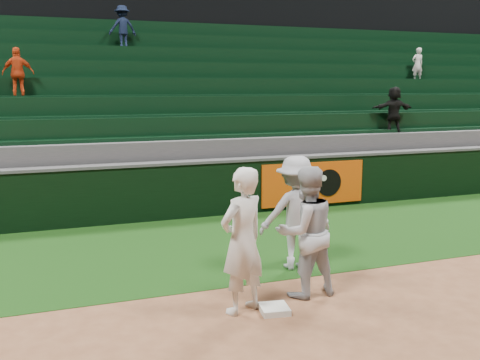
# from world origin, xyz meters

# --- Properties ---
(ground) EXTENTS (70.00, 70.00, 0.00)m
(ground) POSITION_xyz_m (0.00, 0.00, 0.00)
(ground) COLOR brown
(ground) RESTS_ON ground
(foul_grass) EXTENTS (36.00, 4.20, 0.01)m
(foul_grass) POSITION_xyz_m (0.00, 3.00, 0.00)
(foul_grass) COLOR black
(foul_grass) RESTS_ON ground
(upper_deck) EXTENTS (40.00, 12.00, 12.00)m
(upper_deck) POSITION_xyz_m (0.00, 17.45, 6.00)
(upper_deck) COLOR black
(upper_deck) RESTS_ON ground
(first_base) EXTENTS (0.40, 0.40, 0.08)m
(first_base) POSITION_xyz_m (-0.18, -0.09, 0.04)
(first_base) COLOR silver
(first_base) RESTS_ON ground
(first_baseman) EXTENTS (0.81, 0.69, 1.88)m
(first_baseman) POSITION_xyz_m (-0.55, 0.08, 0.94)
(first_baseman) COLOR silver
(first_baseman) RESTS_ON ground
(baserunner) EXTENTS (0.92, 0.74, 1.80)m
(baserunner) POSITION_xyz_m (0.45, 0.31, 0.90)
(baserunner) COLOR #ADB0B8
(baserunner) RESTS_ON ground
(base_coach) EXTENTS (1.22, 0.78, 1.79)m
(base_coach) POSITION_xyz_m (0.80, 1.36, 0.90)
(base_coach) COLOR #9DA0AA
(base_coach) RESTS_ON foul_grass
(field_wall) EXTENTS (36.00, 0.45, 1.25)m
(field_wall) POSITION_xyz_m (0.03, 5.20, 0.63)
(field_wall) COLOR black
(field_wall) RESTS_ON ground
(stadium_seating) EXTENTS (36.00, 5.95, 5.13)m
(stadium_seating) POSITION_xyz_m (0.00, 8.97, 1.70)
(stadium_seating) COLOR #3D3D40
(stadium_seating) RESTS_ON ground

